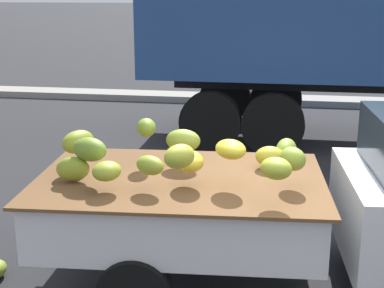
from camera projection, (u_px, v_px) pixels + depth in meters
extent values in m
cube|color=gray|center=(285.00, 100.00, 14.02)|extent=(80.00, 0.80, 0.16)
cube|color=white|center=(181.00, 227.00, 5.34)|extent=(2.66, 1.84, 0.08)
cube|color=white|center=(189.00, 175.00, 6.04)|extent=(2.54, 0.23, 0.44)
cube|color=white|center=(169.00, 238.00, 4.50)|extent=(2.54, 0.23, 0.44)
cube|color=white|center=(315.00, 206.00, 5.16)|extent=(0.17, 1.65, 0.44)
cube|color=white|center=(52.00, 197.00, 5.38)|extent=(0.17, 1.65, 0.44)
cube|color=#B21914|center=(189.00, 177.00, 6.08)|extent=(2.44, 0.19, 0.07)
cube|color=brown|center=(180.00, 179.00, 5.21)|extent=(2.79, 1.96, 0.03)
ellipsoid|color=#8BA432|center=(183.00, 140.00, 5.48)|extent=(0.37, 0.29, 0.22)
ellipsoid|color=olive|center=(78.00, 142.00, 5.36)|extent=(0.35, 0.43, 0.22)
ellipsoid|color=#9BA62D|center=(276.00, 168.00, 4.49)|extent=(0.36, 0.36, 0.18)
ellipsoid|color=gold|center=(270.00, 156.00, 5.44)|extent=(0.30, 0.25, 0.20)
ellipsoid|color=olive|center=(287.00, 150.00, 5.69)|extent=(0.23, 0.38, 0.23)
ellipsoid|color=olive|center=(90.00, 149.00, 5.02)|extent=(0.41, 0.36, 0.21)
ellipsoid|color=olive|center=(150.00, 165.00, 4.82)|extent=(0.34, 0.31, 0.17)
ellipsoid|color=yellow|center=(189.00, 161.00, 4.93)|extent=(0.37, 0.42, 0.18)
ellipsoid|color=gold|center=(231.00, 149.00, 4.89)|extent=(0.38, 0.43, 0.16)
ellipsoid|color=#93A22D|center=(107.00, 171.00, 4.79)|extent=(0.30, 0.33, 0.17)
ellipsoid|color=olive|center=(146.00, 128.00, 5.50)|extent=(0.25, 0.31, 0.18)
ellipsoid|color=olive|center=(293.00, 159.00, 4.90)|extent=(0.32, 0.34, 0.21)
ellipsoid|color=olive|center=(73.00, 169.00, 5.03)|extent=(0.33, 0.25, 0.22)
ellipsoid|color=#AAB030|center=(179.00, 156.00, 4.40)|extent=(0.32, 0.36, 0.19)
cylinder|color=black|center=(162.00, 218.00, 6.20)|extent=(0.65, 0.25, 0.64)
cylinder|color=black|center=(276.00, 98.00, 11.85)|extent=(1.08, 0.30, 1.08)
cylinder|color=black|center=(273.00, 124.00, 9.57)|extent=(1.08, 0.30, 1.08)
cylinder|color=black|center=(225.00, 97.00, 12.02)|extent=(1.08, 0.30, 1.08)
cylinder|color=black|center=(210.00, 122.00, 9.74)|extent=(1.08, 0.30, 1.08)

